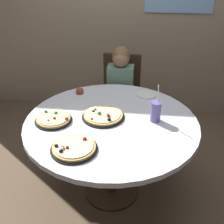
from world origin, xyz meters
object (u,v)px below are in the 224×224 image
Objects in this scene: pizza_pepperoni at (103,115)px; sauce_bowl at (80,91)px; soda_cup at (156,111)px; diner_child at (119,105)px; plate_small at (146,95)px; pizza_veggie at (74,148)px; dining_table at (111,130)px; pizza_cheese at (53,119)px; chair_wooden at (121,94)px.

pizza_pepperoni is 4.79× the size of sauce_bowl.
soda_cup reaches higher than sauce_bowl.
soda_cup reaches higher than pizza_pepperoni.
pizza_pepperoni is at bearing -55.21° from sauce_bowl.
plate_small is at bearing -43.88° from diner_child.
dining_table is at bearing 62.26° from pizza_veggie.
sauce_bowl is (-0.68, 0.39, -0.06)m from soda_cup.
soda_cup is 1.71× the size of plate_small.
pizza_pepperoni reaches higher than dining_table.
pizza_veggie is at bearing -118.54° from plate_small.
dining_table is 4.27× the size of pizza_veggie.
pizza_veggie is at bearing -80.50° from sauce_bowl.
diner_child is 0.94m from pizza_cheese.
dining_table is 0.13m from pizza_pepperoni.
pizza_veggie is (-0.21, -1.30, 0.24)m from chair_wooden.
pizza_cheese reaches higher than plate_small.
pizza_cheese reaches higher than sauce_bowl.
pizza_cheese is (-0.44, -0.78, 0.28)m from diner_child.
chair_wooden is 0.88× the size of diner_child.
diner_child reaches higher than plate_small.
plate_small is at bearing -59.11° from chair_wooden.
pizza_veggie is 0.84m from sauce_bowl.
diner_child is at bearing 60.54° from pizza_cheese.
pizza_cheese is (-0.24, 0.33, -0.00)m from pizza_veggie.
sauce_bowl is (-0.34, -0.47, 0.24)m from chair_wooden.
pizza_veggie is (-0.20, -0.39, 0.10)m from dining_table.
diner_child is at bearing 116.22° from soda_cup.
sauce_bowl is 0.39× the size of plate_small.
diner_child is 6.01× the size of plate_small.
plate_small is (0.47, 0.86, -0.01)m from pizza_veggie.
soda_cup is at bearing 7.08° from pizza_cheese.
pizza_cheese is 0.79m from soda_cup.
soda_cup is at bearing -0.20° from pizza_pepperoni.
pizza_veggie is (-0.20, -1.12, 0.28)m from diner_child.
sauce_bowl is at bearing 78.37° from pizza_cheese.
dining_table is at bearing -172.59° from soda_cup.
plate_small is at bearing 3.31° from sauce_bowl.
pizza_cheese is at bearing -119.46° from diner_child.
pizza_cheese is at bearing -165.30° from pizza_pepperoni.
dining_table is 1.24× the size of diner_child.
pizza_veggie is 4.50× the size of sauce_bowl.
dining_table is at bearing -51.99° from sauce_bowl.
pizza_pepperoni is at bearing -127.94° from plate_small.
soda_cup is (0.78, 0.10, 0.06)m from pizza_cheese.
dining_table is at bearing 6.83° from pizza_cheese.
soda_cup reaches higher than plate_small.
pizza_cheese is at bearing -172.92° from soda_cup.
plate_small is (0.71, 0.53, -0.01)m from pizza_cheese.
pizza_pepperoni is (-0.07, -0.68, 0.28)m from diner_child.
pizza_veggie is 0.94× the size of pizza_pepperoni.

